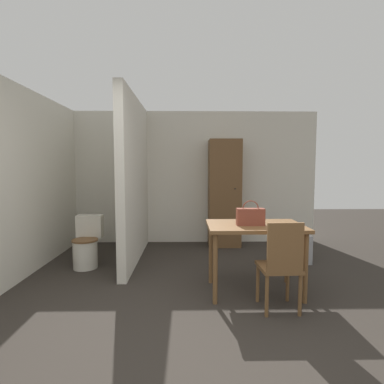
{
  "coord_description": "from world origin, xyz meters",
  "views": [
    {
      "loc": [
        0.07,
        -2.18,
        1.45
      ],
      "look_at": [
        0.13,
        1.45,
        1.15
      ],
      "focal_mm": 28.0,
      "sensor_mm": 36.0,
      "label": 1
    }
  ],
  "objects_px": {
    "handbag": "(250,216)",
    "wooden_cabinet": "(224,193)",
    "dining_table": "(255,233)",
    "space_heater": "(300,249)",
    "toilet": "(87,245)",
    "wooden_chair": "(281,264)"
  },
  "relations": [
    {
      "from": "handbag",
      "to": "wooden_cabinet",
      "type": "bearing_deg",
      "value": 90.6
    },
    {
      "from": "wooden_cabinet",
      "to": "dining_table",
      "type": "bearing_deg",
      "value": -87.62
    },
    {
      "from": "handbag",
      "to": "space_heater",
      "type": "xyz_separation_m",
      "value": [
        1.0,
        1.08,
        -0.69
      ]
    },
    {
      "from": "wooden_cabinet",
      "to": "space_heater",
      "type": "distance_m",
      "value": 1.67
    },
    {
      "from": "wooden_cabinet",
      "to": "toilet",
      "type": "bearing_deg",
      "value": -151.76
    },
    {
      "from": "toilet",
      "to": "wooden_cabinet",
      "type": "bearing_deg",
      "value": 28.24
    },
    {
      "from": "wooden_chair",
      "to": "wooden_cabinet",
      "type": "relative_size",
      "value": 0.48
    },
    {
      "from": "handbag",
      "to": "space_heater",
      "type": "bearing_deg",
      "value": 47.42
    },
    {
      "from": "toilet",
      "to": "dining_table",
      "type": "bearing_deg",
      "value": -22.97
    },
    {
      "from": "dining_table",
      "to": "space_heater",
      "type": "relative_size",
      "value": 2.53
    },
    {
      "from": "toilet",
      "to": "handbag",
      "type": "xyz_separation_m",
      "value": [
        2.18,
        -1.0,
        0.58
      ]
    },
    {
      "from": "space_heater",
      "to": "dining_table",
      "type": "bearing_deg",
      "value": -132.09
    },
    {
      "from": "wooden_chair",
      "to": "handbag",
      "type": "xyz_separation_m",
      "value": [
        -0.22,
        0.43,
        0.4
      ]
    },
    {
      "from": "toilet",
      "to": "space_heater",
      "type": "bearing_deg",
      "value": 1.47
    },
    {
      "from": "toilet",
      "to": "handbag",
      "type": "height_order",
      "value": "handbag"
    },
    {
      "from": "wooden_cabinet",
      "to": "space_heater",
      "type": "xyz_separation_m",
      "value": [
        1.02,
        -1.08,
        -0.76
      ]
    },
    {
      "from": "dining_table",
      "to": "wooden_chair",
      "type": "relative_size",
      "value": 1.17
    },
    {
      "from": "toilet",
      "to": "wooden_cabinet",
      "type": "relative_size",
      "value": 0.38
    },
    {
      "from": "wooden_cabinet",
      "to": "wooden_chair",
      "type": "bearing_deg",
      "value": -84.66
    },
    {
      "from": "handbag",
      "to": "wooden_cabinet",
      "type": "relative_size",
      "value": 0.16
    },
    {
      "from": "handbag",
      "to": "toilet",
      "type": "bearing_deg",
      "value": 155.26
    },
    {
      "from": "dining_table",
      "to": "toilet",
      "type": "height_order",
      "value": "dining_table"
    }
  ]
}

